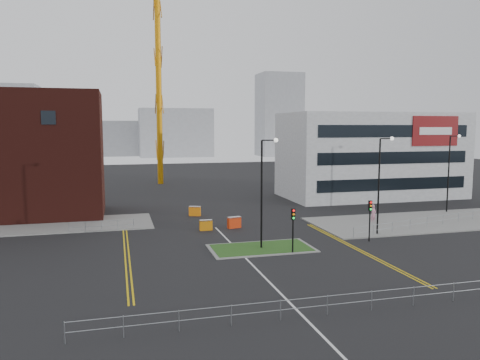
% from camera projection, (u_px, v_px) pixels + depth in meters
% --- Properties ---
extents(ground, '(200.00, 200.00, 0.00)m').
position_uv_depth(ground, '(269.00, 281.00, 30.64)').
color(ground, black).
rests_on(ground, ground).
extents(pavement_left, '(28.00, 8.00, 0.12)m').
position_uv_depth(pavement_left, '(9.00, 228.00, 46.69)').
color(pavement_left, slate).
rests_on(pavement_left, ground).
extents(pavement_right, '(24.00, 10.00, 0.12)m').
position_uv_depth(pavement_right, '(424.00, 221.00, 49.67)').
color(pavement_right, slate).
rests_on(pavement_right, ground).
extents(island_kerb, '(8.60, 4.60, 0.08)m').
position_uv_depth(island_kerb, '(261.00, 248.00, 38.83)').
color(island_kerb, slate).
rests_on(island_kerb, ground).
extents(grass_island, '(8.00, 4.00, 0.12)m').
position_uv_depth(grass_island, '(261.00, 248.00, 38.83)').
color(grass_island, '#204D19').
rests_on(grass_island, ground).
extents(office_block, '(25.00, 12.20, 12.00)m').
position_uv_depth(office_block, '(371.00, 155.00, 67.27)').
color(office_block, '#A7A9AC').
rests_on(office_block, ground).
extents(tower_crane, '(52.57, 8.78, 42.14)m').
position_uv_depth(tower_crane, '(190.00, 17.00, 80.27)').
color(tower_crane, orange).
rests_on(tower_crane, ground).
extents(streetlamp_island, '(1.46, 0.36, 9.18)m').
position_uv_depth(streetlamp_island, '(264.00, 184.00, 38.27)').
color(streetlamp_island, black).
rests_on(streetlamp_island, ground).
extents(streetlamp_right_near, '(1.46, 0.36, 9.18)m').
position_uv_depth(streetlamp_right_near, '(381.00, 177.00, 43.24)').
color(streetlamp_right_near, black).
rests_on(streetlamp_right_near, ground).
extents(streetlamp_right_far, '(1.46, 0.36, 9.18)m').
position_uv_depth(streetlamp_right_far, '(450.00, 167.00, 54.48)').
color(streetlamp_right_far, black).
rests_on(streetlamp_right_far, ground).
extents(traffic_light_island, '(0.28, 0.33, 3.65)m').
position_uv_depth(traffic_light_island, '(293.00, 222.00, 37.11)').
color(traffic_light_island, black).
rests_on(traffic_light_island, ground).
extents(traffic_light_right, '(0.28, 0.33, 3.65)m').
position_uv_depth(traffic_light_right, '(370.00, 213.00, 41.06)').
color(traffic_light_right, black).
rests_on(traffic_light_right, ground).
extents(railing_front, '(24.05, 0.05, 1.10)m').
position_uv_depth(railing_front, '(304.00, 303.00, 24.79)').
color(railing_front, gray).
rests_on(railing_front, ground).
extents(railing_left, '(6.05, 0.05, 1.10)m').
position_uv_depth(railing_left, '(102.00, 224.00, 45.05)').
color(railing_left, gray).
rests_on(railing_left, ground).
extents(railing_right, '(19.05, 5.05, 1.10)m').
position_uv_depth(railing_right, '(427.00, 220.00, 46.80)').
color(railing_right, gray).
rests_on(railing_right, ground).
extents(centre_line, '(0.15, 30.00, 0.01)m').
position_uv_depth(centre_line, '(260.00, 272.00, 32.56)').
color(centre_line, silver).
rests_on(centre_line, ground).
extents(yellow_left_a, '(0.12, 24.00, 0.01)m').
position_uv_depth(yellow_left_a, '(125.00, 252.00, 37.96)').
color(yellow_left_a, gold).
rests_on(yellow_left_a, ground).
extents(yellow_left_b, '(0.12, 24.00, 0.01)m').
position_uv_depth(yellow_left_b, '(129.00, 251.00, 38.04)').
color(yellow_left_b, gold).
rests_on(yellow_left_b, ground).
extents(yellow_right_a, '(0.12, 20.00, 0.01)m').
position_uv_depth(yellow_right_a, '(355.00, 249.00, 38.82)').
color(yellow_right_a, gold).
rests_on(yellow_right_a, ground).
extents(yellow_right_b, '(0.12, 20.00, 0.01)m').
position_uv_depth(yellow_right_b, '(358.00, 249.00, 38.89)').
color(yellow_right_b, gold).
rests_on(yellow_right_b, ground).
extents(skyline_a, '(18.00, 12.00, 22.00)m').
position_uv_depth(skyline_a, '(6.00, 123.00, 134.49)').
color(skyline_a, gray).
rests_on(skyline_a, ground).
extents(skyline_b, '(24.00, 12.00, 16.00)m').
position_uv_depth(skyline_b, '(176.00, 133.00, 157.13)').
color(skyline_b, gray).
rests_on(skyline_b, ground).
extents(skyline_c, '(14.00, 12.00, 28.00)m').
position_uv_depth(skyline_c, '(279.00, 115.00, 160.53)').
color(skyline_c, gray).
rests_on(skyline_c, ground).
extents(skyline_d, '(30.00, 12.00, 12.00)m').
position_uv_depth(skyline_d, '(120.00, 138.00, 162.39)').
color(skyline_d, gray).
rests_on(skyline_d, ground).
extents(pedestrian, '(0.84, 0.72, 1.97)m').
position_uv_depth(pedestrian, '(373.00, 214.00, 49.04)').
color(pedestrian, '#CB839B').
rests_on(pedestrian, ground).
extents(barrier_left, '(1.24, 0.42, 1.05)m').
position_uv_depth(barrier_left, '(206.00, 225.00, 45.65)').
color(barrier_left, orange).
rests_on(barrier_left, ground).
extents(barrier_mid, '(1.42, 0.72, 1.14)m').
position_uv_depth(barrier_mid, '(234.00, 222.00, 46.70)').
color(barrier_mid, red).
rests_on(barrier_mid, ground).
extents(barrier_right, '(1.38, 0.86, 1.11)m').
position_uv_depth(barrier_right, '(195.00, 211.00, 53.07)').
color(barrier_right, orange).
rests_on(barrier_right, ground).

